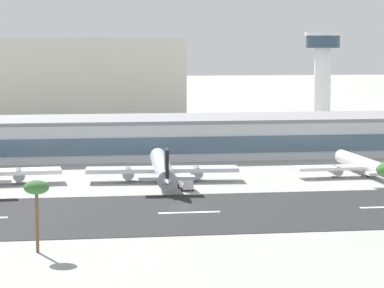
{
  "coord_description": "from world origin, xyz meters",
  "views": [
    {
      "loc": [
        -22.33,
        -170.88,
        32.51
      ],
      "look_at": [
        8.47,
        47.69,
        7.13
      ],
      "focal_mm": 82.45,
      "sensor_mm": 36.0,
      "label": 1
    }
  ],
  "objects_px": {
    "control_tower": "(322,70)",
    "service_box_truck_1": "(186,182)",
    "terminal_building": "(151,137)",
    "palm_tree_2": "(36,190)",
    "airliner_red_tail_gate_2": "(368,166)",
    "distant_hotel_block": "(64,79)",
    "airliner_black_tail_gate_1": "(162,169)"
  },
  "relations": [
    {
      "from": "airliner_black_tail_gate_1",
      "to": "airliner_red_tail_gate_2",
      "type": "bearing_deg",
      "value": -85.98
    },
    {
      "from": "service_box_truck_1",
      "to": "palm_tree_2",
      "type": "relative_size",
      "value": 0.54
    },
    {
      "from": "control_tower",
      "to": "service_box_truck_1",
      "type": "height_order",
      "value": "control_tower"
    },
    {
      "from": "distant_hotel_block",
      "to": "airliner_red_tail_gate_2",
      "type": "distance_m",
      "value": 192.06
    },
    {
      "from": "control_tower",
      "to": "airliner_black_tail_gate_1",
      "type": "distance_m",
      "value": 114.48
    },
    {
      "from": "control_tower",
      "to": "service_box_truck_1",
      "type": "distance_m",
      "value": 122.15
    },
    {
      "from": "terminal_building",
      "to": "palm_tree_2",
      "type": "bearing_deg",
      "value": -103.92
    },
    {
      "from": "distant_hotel_block",
      "to": "palm_tree_2",
      "type": "distance_m",
      "value": 244.61
    },
    {
      "from": "control_tower",
      "to": "airliner_red_tail_gate_2",
      "type": "bearing_deg",
      "value": -99.33
    },
    {
      "from": "service_box_truck_1",
      "to": "palm_tree_2",
      "type": "bearing_deg",
      "value": -33.12
    },
    {
      "from": "control_tower",
      "to": "palm_tree_2",
      "type": "xyz_separation_m",
      "value": [
        -92.23,
        -158.88,
        -13.18
      ]
    },
    {
      "from": "control_tower",
      "to": "airliner_red_tail_gate_2",
      "type": "height_order",
      "value": "control_tower"
    },
    {
      "from": "airliner_black_tail_gate_1",
      "to": "airliner_red_tail_gate_2",
      "type": "relative_size",
      "value": 1.19
    },
    {
      "from": "terminal_building",
      "to": "airliner_red_tail_gate_2",
      "type": "height_order",
      "value": "terminal_building"
    },
    {
      "from": "terminal_building",
      "to": "palm_tree_2",
      "type": "height_order",
      "value": "palm_tree_2"
    },
    {
      "from": "airliner_red_tail_gate_2",
      "to": "service_box_truck_1",
      "type": "relative_size",
      "value": 6.46
    },
    {
      "from": "terminal_building",
      "to": "airliner_black_tail_gate_1",
      "type": "xyz_separation_m",
      "value": [
        -1.68,
        -47.69,
        -2.46
      ]
    },
    {
      "from": "control_tower",
      "to": "distant_hotel_block",
      "type": "bearing_deg",
      "value": 136.09
    },
    {
      "from": "terminal_building",
      "to": "distant_hotel_block",
      "type": "relative_size",
      "value": 1.97
    },
    {
      "from": "terminal_building",
      "to": "control_tower",
      "type": "xyz_separation_m",
      "value": [
        63.77,
        44.1,
        17.46
      ]
    },
    {
      "from": "terminal_building",
      "to": "distant_hotel_block",
      "type": "xyz_separation_m",
      "value": [
        -25.15,
        129.7,
        11.61
      ]
    },
    {
      "from": "airliner_black_tail_gate_1",
      "to": "service_box_truck_1",
      "type": "relative_size",
      "value": 7.72
    },
    {
      "from": "airliner_black_tail_gate_1",
      "to": "palm_tree_2",
      "type": "distance_m",
      "value": 72.55
    },
    {
      "from": "distant_hotel_block",
      "to": "airliner_black_tail_gate_1",
      "type": "bearing_deg",
      "value": -82.46
    },
    {
      "from": "airliner_red_tail_gate_2",
      "to": "service_box_truck_1",
      "type": "xyz_separation_m",
      "value": [
        -46.58,
        -12.32,
        -0.85
      ]
    },
    {
      "from": "service_box_truck_1",
      "to": "palm_tree_2",
      "type": "distance_m",
      "value": 63.97
    },
    {
      "from": "control_tower",
      "to": "airliner_black_tail_gate_1",
      "type": "height_order",
      "value": "control_tower"
    },
    {
      "from": "distant_hotel_block",
      "to": "airliner_black_tail_gate_1",
      "type": "xyz_separation_m",
      "value": [
        23.47,
        -177.39,
        -14.08
      ]
    },
    {
      "from": "palm_tree_2",
      "to": "distant_hotel_block",
      "type": "bearing_deg",
      "value": 89.22
    },
    {
      "from": "terminal_building",
      "to": "control_tower",
      "type": "bearing_deg",
      "value": 34.66
    },
    {
      "from": "terminal_building",
      "to": "service_box_truck_1",
      "type": "distance_m",
      "value": 59.42
    },
    {
      "from": "control_tower",
      "to": "airliner_red_tail_gate_2",
      "type": "xyz_separation_m",
      "value": [
        -14.95,
        -91.03,
        -20.45
      ]
    }
  ]
}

